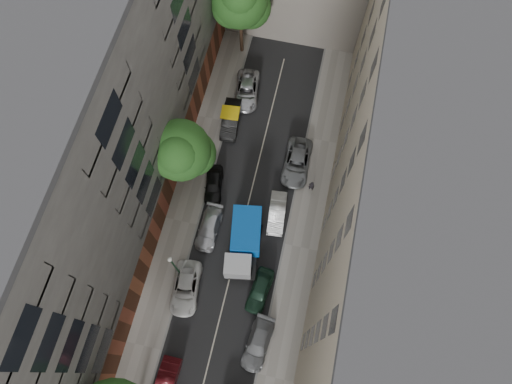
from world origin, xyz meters
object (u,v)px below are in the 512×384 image
(car_left_2, at_px, (186,288))
(car_left_6, at_px, (247,91))
(car_left_4, at_px, (214,184))
(tree_far, at_px, (241,2))
(lamp_post, at_px, (174,265))
(car_left_3, at_px, (209,228))
(car_right_2, at_px, (260,290))
(tarp_truck, at_px, (244,242))
(car_right_4, at_px, (297,163))
(car_right_3, at_px, (277,213))
(pedestrian, at_px, (311,186))
(tree_mid, at_px, (181,152))
(car_right_1, at_px, (258,344))
(car_left_5, at_px, (231,119))

(car_left_2, bearing_deg, car_left_6, 81.96)
(car_left_4, height_order, car_left_6, car_left_6)
(tree_far, distance_m, lamp_post, 24.60)
(car_left_3, height_order, car_right_2, car_right_2)
(tarp_truck, height_order, lamp_post, lamp_post)
(car_right_4, bearing_deg, car_left_6, 132.25)
(car_left_2, relative_size, car_right_4, 0.92)
(car_right_2, bearing_deg, car_left_3, 148.40)
(lamp_post, bearing_deg, car_right_4, 57.98)
(tarp_truck, height_order, car_left_3, tarp_truck)
(car_left_4, bearing_deg, car_right_4, 19.01)
(car_right_3, relative_size, lamp_post, 0.73)
(car_left_6, relative_size, pedestrian, 3.19)
(car_right_3, bearing_deg, tree_mid, 164.01)
(car_left_3, xyz_separation_m, pedestrian, (8.16, 5.87, 0.30))
(car_right_1, distance_m, car_right_4, 16.60)
(car_left_6, bearing_deg, car_left_3, -97.15)
(car_left_3, height_order, car_right_4, car_right_4)
(car_right_3, bearing_deg, car_right_2, -95.19)
(car_left_3, distance_m, pedestrian, 10.05)
(car_right_3, height_order, lamp_post, lamp_post)
(car_right_2, xyz_separation_m, pedestrian, (2.56, 10.27, 0.25))
(tarp_truck, height_order, car_right_3, tarp_truck)
(tree_far, xyz_separation_m, pedestrian, (9.86, -14.03, -6.06))
(tarp_truck, relative_size, tree_far, 0.63)
(lamp_post, bearing_deg, tree_far, 90.72)
(car_right_1, bearing_deg, car_left_6, 111.18)
(car_right_2, bearing_deg, car_right_3, 96.56)
(tarp_truck, distance_m, car_right_4, 9.32)
(car_left_5, bearing_deg, tree_far, 90.61)
(car_right_4, relative_size, pedestrian, 3.36)
(car_left_3, relative_size, tree_far, 0.44)
(tarp_truck, bearing_deg, car_left_4, 120.18)
(car_left_5, relative_size, tree_far, 0.45)
(tree_mid, distance_m, tree_far, 15.67)
(car_left_2, bearing_deg, car_left_5, 84.27)
(car_left_6, xyz_separation_m, car_right_1, (6.43, -23.40, -0.04))
(car_right_3, bearing_deg, car_left_3, -159.53)
(car_right_3, height_order, tree_far, tree_far)
(car_left_6, relative_size, car_right_2, 1.25)
(car_left_5, bearing_deg, car_left_3, -91.24)
(car_right_1, relative_size, car_right_3, 1.09)
(car_right_3, bearing_deg, car_right_1, -91.14)
(car_left_2, xyz_separation_m, car_left_5, (-0.24, 16.80, 0.08))
(car_left_3, xyz_separation_m, car_right_4, (6.40, 8.00, 0.09))
(car_left_5, relative_size, car_left_6, 0.91)
(car_right_2, height_order, lamp_post, lamp_post)
(car_right_1, bearing_deg, car_left_5, 115.79)
(car_left_3, distance_m, car_right_1, 10.72)
(car_left_3, distance_m, lamp_post, 5.59)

